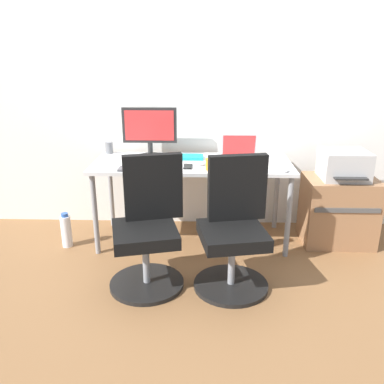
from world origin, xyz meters
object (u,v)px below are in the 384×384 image
object	(u,v)px
printer	(344,165)
water_bottle_on_floor	(66,231)
office_chair_right	(234,230)
coffee_mug	(211,164)
desktop_monitor	(150,128)
side_cabinet	(338,210)
office_chair_left	(148,229)
open_laptop	(239,155)

from	to	relation	value
printer	water_bottle_on_floor	world-z (taller)	printer
office_chair_right	printer	distance (m)	1.24
water_bottle_on_floor	coffee_mug	bearing A→B (deg)	-2.90
desktop_monitor	side_cabinet	bearing A→B (deg)	-6.63
office_chair_right	water_bottle_on_floor	size ratio (longest dim) A/B	3.03
side_cabinet	desktop_monitor	xyz separation A→B (m)	(-1.67, 0.19, 0.68)
desktop_monitor	coffee_mug	bearing A→B (deg)	-38.99
printer	desktop_monitor	distance (m)	1.70
side_cabinet	coffee_mug	distance (m)	1.25
side_cabinet	coffee_mug	size ratio (longest dim) A/B	6.52
office_chair_right	water_bottle_on_floor	bearing A→B (deg)	159.04
office_chair_left	coffee_mug	bearing A→B (deg)	47.01
office_chair_left	desktop_monitor	world-z (taller)	desktop_monitor
desktop_monitor	coffee_mug	distance (m)	0.72
side_cabinet	coffee_mug	world-z (taller)	coffee_mug
open_laptop	printer	bearing A→B (deg)	-2.86
desktop_monitor	office_chair_left	bearing A→B (deg)	-84.22
water_bottle_on_floor	open_laptop	size ratio (longest dim) A/B	1.00
office_chair_left	coffee_mug	world-z (taller)	office_chair_left
printer	open_laptop	bearing A→B (deg)	177.14
coffee_mug	office_chair_left	bearing A→B (deg)	-132.99
coffee_mug	printer	bearing A→B (deg)	11.98
office_chair_left	side_cabinet	bearing A→B (deg)	24.50
open_laptop	office_chair_left	bearing A→B (deg)	-132.35
office_chair_right	side_cabinet	distance (m)	1.21
office_chair_left	coffee_mug	size ratio (longest dim) A/B	10.22
side_cabinet	open_laptop	distance (m)	1.01
desktop_monitor	open_laptop	bearing A→B (deg)	-10.86
side_cabinet	desktop_monitor	distance (m)	1.81
office_chair_left	open_laptop	size ratio (longest dim) A/B	3.03
open_laptop	side_cabinet	bearing A→B (deg)	-2.80
desktop_monitor	open_laptop	world-z (taller)	desktop_monitor
office_chair_left	open_laptop	world-z (taller)	open_laptop
printer	water_bottle_on_floor	xyz separation A→B (m)	(-2.38, -0.18, -0.57)
water_bottle_on_floor	desktop_monitor	size ratio (longest dim) A/B	0.65
water_bottle_on_floor	open_laptop	bearing A→B (deg)	8.41
side_cabinet	water_bottle_on_floor	bearing A→B (deg)	-175.72
water_bottle_on_floor	printer	bearing A→B (deg)	4.26
water_bottle_on_floor	desktop_monitor	xyz separation A→B (m)	(0.71, 0.37, 0.83)
side_cabinet	water_bottle_on_floor	distance (m)	2.39
desktop_monitor	open_laptop	size ratio (longest dim) A/B	1.55
water_bottle_on_floor	office_chair_left	bearing A→B (deg)	-34.05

